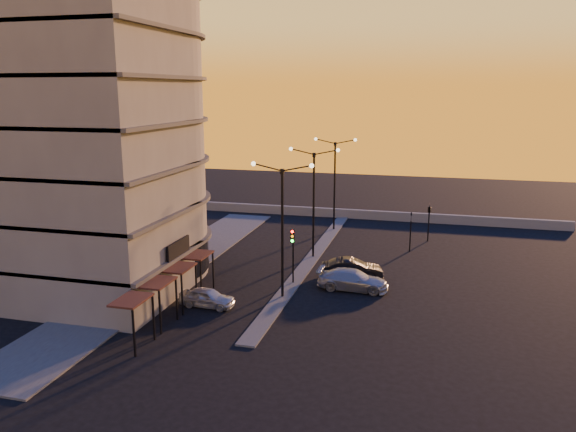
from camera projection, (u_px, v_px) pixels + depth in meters
The scene contains 14 objects.
ground at pixel (282, 298), 39.19m from camera, with size 120.00×120.00×0.00m, color black.
sidewalk_west at pixel (171, 268), 45.57m from camera, with size 5.00×40.00×0.12m, color #464643.
median at pixel (313, 257), 48.61m from camera, with size 1.20×36.00×0.12m, color #464643.
parapet at pixel (361, 214), 63.10m from camera, with size 44.00×0.50×1.00m, color slate.
building at pixel (94, 123), 40.10m from camera, with size 14.35×17.08×25.00m.
streetlamp_near at pixel (282, 220), 37.96m from camera, with size 4.32×0.32×9.51m.
streetlamp_mid at pixel (314, 194), 47.39m from camera, with size 4.32×0.32×9.51m.
streetlamp_far at pixel (335, 177), 56.82m from camera, with size 4.32×0.32×9.51m.
traffic_light_main at pixel (293, 247), 41.26m from camera, with size 0.28×0.44×4.25m.
signal_east_a at pixel (411, 231), 49.97m from camera, with size 0.13×0.16×3.60m.
signal_east_b at pixel (429, 210), 53.11m from camera, with size 0.42×1.99×3.60m.
car_hatchback at pixel (207, 297), 37.48m from camera, with size 1.51×3.76×1.28m, color silver.
car_sedan at pixel (352, 269), 43.01m from camera, with size 1.63×4.67×1.54m, color black.
car_wagon at pixel (353, 280), 40.64m from camera, with size 2.08×5.12×1.49m, color #A9ACB1.
Camera 1 is at (9.85, -35.64, 14.21)m, focal length 35.00 mm.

